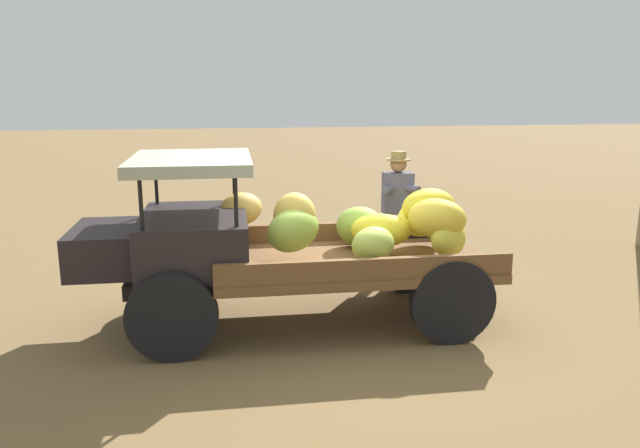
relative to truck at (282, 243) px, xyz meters
The scene contains 3 objects.
ground_plane 1.07m from the truck, behind, with size 60.00×60.00×0.00m, color brown.
truck is the anchor object (origin of this frame).
farmer 2.24m from the truck, 139.07° to the right, with size 0.53×0.47×1.74m.
Camera 1 is at (1.09, 6.50, 2.64)m, focal length 34.51 mm.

